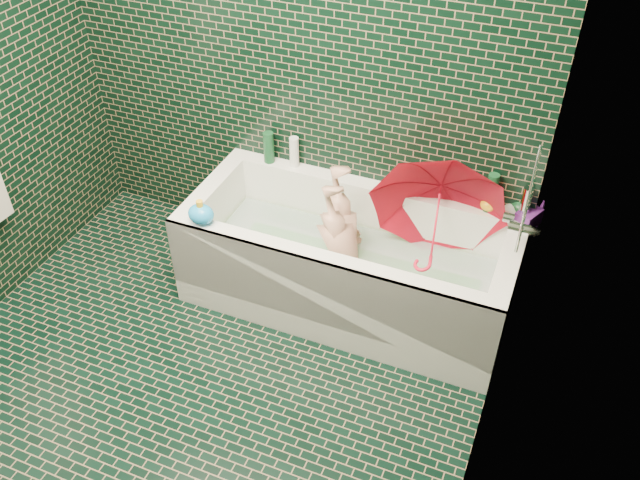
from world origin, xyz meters
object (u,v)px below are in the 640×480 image
at_px(bathtub, 347,271).
at_px(child, 346,256).
at_px(umbrella, 436,224).
at_px(rubber_duck, 491,204).
at_px(bath_toy, 201,214).

bearing_deg(bathtub, child, 171.34).
height_order(umbrella, rubber_duck, umbrella).
xyz_separation_m(umbrella, rubber_duck, (0.22, 0.25, 0.01)).
bearing_deg(bath_toy, child, 18.16).
distance_m(umbrella, bath_toy, 1.16).
relative_size(bathtub, rubber_duck, 14.17).
relative_size(bathtub, umbrella, 2.57).
bearing_deg(rubber_duck, umbrella, -142.52).
relative_size(bathtub, child, 1.78).
xyz_separation_m(umbrella, bath_toy, (-1.09, -0.40, 0.03)).
height_order(bathtub, bath_toy, bath_toy).
distance_m(child, umbrella, 0.52).
xyz_separation_m(bathtub, rubber_duck, (0.63, 0.35, 0.38)).
bearing_deg(bath_toy, umbrella, 13.53).
distance_m(child, rubber_duck, 0.79).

